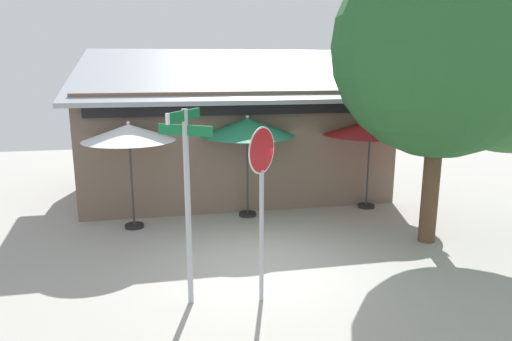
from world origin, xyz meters
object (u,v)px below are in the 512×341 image
patio_umbrella_ivory_left (129,133)px  stop_sign (262,184)px  shade_tree (463,54)px  street_sign_post (187,188)px  patio_umbrella_crimson_right (370,128)px  patio_umbrella_forest_green_center (247,127)px

patio_umbrella_ivory_left → stop_sign: bearing=-60.9°
stop_sign → shade_tree: bearing=20.9°
street_sign_post → patio_umbrella_ivory_left: 4.06m
stop_sign → patio_umbrella_ivory_left: stop_sign is taller
patio_umbrella_crimson_right → shade_tree: 3.34m
street_sign_post → patio_umbrella_ivory_left: (-1.10, 3.90, 0.32)m
stop_sign → patio_umbrella_ivory_left: 4.63m
street_sign_post → patio_umbrella_forest_green_center: bearing=67.9°
stop_sign → patio_umbrella_forest_green_center: bearing=82.5°
patio_umbrella_forest_green_center → patio_umbrella_crimson_right: patio_umbrella_forest_green_center is taller
stop_sign → patio_umbrella_forest_green_center: size_ratio=1.11×
patio_umbrella_ivory_left → patio_umbrella_crimson_right: (6.12, 0.40, -0.09)m
stop_sign → patio_umbrella_crimson_right: bearing=48.9°
stop_sign → shade_tree: 5.21m
street_sign_post → shade_tree: shade_tree is taller
street_sign_post → patio_umbrella_ivory_left: bearing=105.7°
patio_umbrella_forest_green_center → shade_tree: (3.90, -2.66, 1.73)m
street_sign_post → shade_tree: (5.63, 1.58, 2.07)m
street_sign_post → patio_umbrella_crimson_right: bearing=40.6°
patio_umbrella_ivory_left → patio_umbrella_forest_green_center: size_ratio=0.98×
patio_umbrella_forest_green_center → stop_sign: bearing=-97.5°
street_sign_post → stop_sign: street_sign_post is taller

